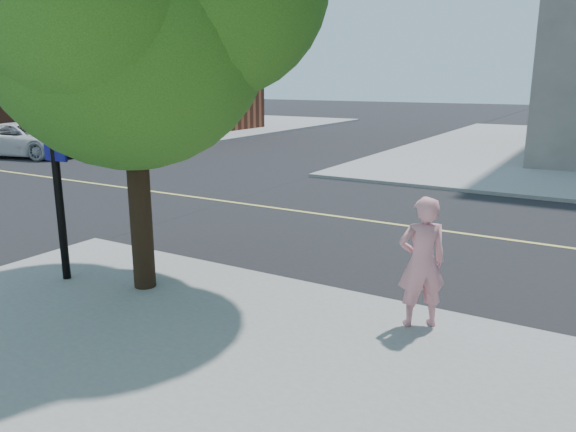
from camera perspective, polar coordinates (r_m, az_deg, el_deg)
The scene contains 7 objects.
ground at distance 11.15m, azimuth -15.74°, elevation -3.50°, with size 140.00×140.00×0.00m, color black.
road_ew at distance 14.49m, azimuth -2.88°, elevation 1.01°, with size 140.00×9.00×0.01m, color black.
sidewalk_nw at distance 42.27m, azimuth -16.52°, elevation 9.03°, with size 26.00×25.00×0.12m, color gray.
church at distance 37.78m, azimuth -18.08°, elevation 19.25°, with size 15.20×12.00×14.40m.
office_block at distance 49.75m, azimuth -24.40°, elevation 19.53°, with size 12.00×14.08×18.00m.
man_on_phone at distance 7.26m, azimuth 13.55°, elevation -4.63°, with size 0.62×0.41×1.71m, color pink.
car_a at distance 26.28m, azimuth -25.32°, elevation 7.08°, with size 2.37×5.14×1.43m, color white.
Camera 1 is at (7.81, -7.27, 3.23)m, focal length 34.72 mm.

